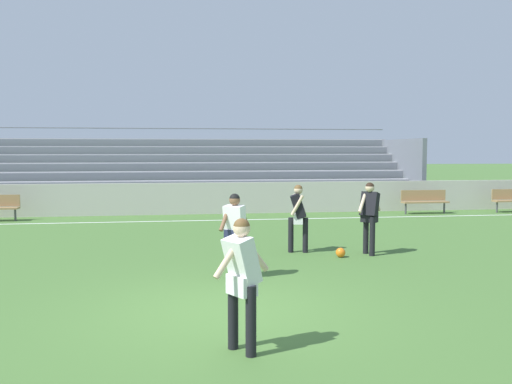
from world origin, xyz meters
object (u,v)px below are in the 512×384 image
bench_far_left (424,199)px  soccer_ball (341,253)px  player_dark_trailing_run (369,212)px  player_dark_wide_right (298,213)px  player_white_pressing_high (242,273)px  player_white_challenging (235,228)px  bleacher_stand (173,170)px

bench_far_left → soccer_ball: size_ratio=8.18×
player_dark_trailing_run → player_dark_wide_right: 1.66m
player_white_pressing_high → soccer_ball: bearing=62.1°
player_dark_wide_right → player_white_challenging: size_ratio=1.00×
player_white_challenging → player_dark_wide_right: bearing=53.6°
player_white_challenging → soccer_ball: player_white_challenging is taller
bench_far_left → player_dark_trailing_run: player_dark_trailing_run is taller
player_white_pressing_high → player_white_challenging: bearing=85.3°
player_dark_wide_right → player_white_pressing_high: bearing=-108.5°
bench_far_left → player_dark_wide_right: size_ratio=1.11×
bleacher_stand → player_white_challenging: bearing=-85.0°
bleacher_stand → player_dark_trailing_run: bleacher_stand is taller
bleacher_stand → player_dark_trailing_run: 13.22m
player_white_challenging → soccer_ball: size_ratio=7.39×
player_white_pressing_high → soccer_ball: 6.30m
bleacher_stand → player_dark_wide_right: bearing=-75.7°
player_white_challenging → bleacher_stand: bearing=95.0°
bleacher_stand → player_white_pressing_high: bearing=-87.0°
bleacher_stand → soccer_ball: size_ratio=97.37×
player_white_challenging → bench_far_left: bearing=48.8°
bench_far_left → player_dark_wide_right: player_dark_wide_right is taller
player_dark_trailing_run → player_white_pressing_high: 6.80m
bleacher_stand → player_dark_wide_right: 12.27m
bleacher_stand → soccer_ball: bleacher_stand is taller
player_white_challenging → player_white_pressing_high: bearing=-94.7°
player_dark_trailing_run → player_dark_wide_right: size_ratio=1.04×
player_white_pressing_high → bleacher_stand: bearing=93.0°
player_dark_trailing_run → soccer_ball: size_ratio=7.71×
bleacher_stand → bench_far_left: (9.57, -4.78, -1.00)m
player_white_pressing_high → player_white_challenging: size_ratio=1.01×
player_dark_wide_right → bench_far_left: bearing=47.3°
player_dark_trailing_run → player_white_pressing_high: (-3.67, -5.73, -0.04)m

